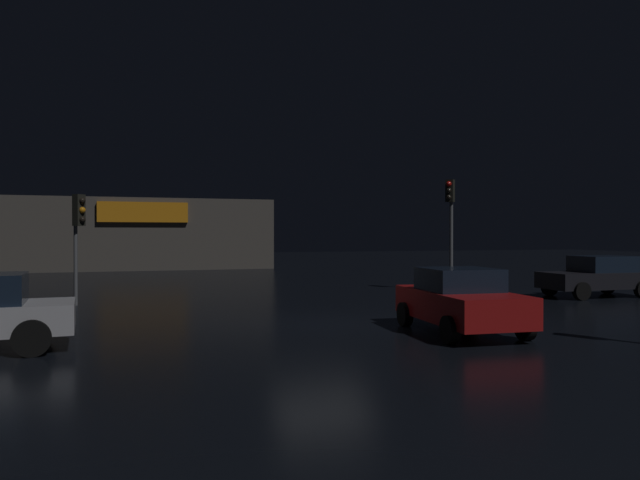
% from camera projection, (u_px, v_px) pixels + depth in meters
% --- Properties ---
extents(ground_plane, '(120.00, 120.00, 0.00)m').
position_uv_depth(ground_plane, '(323.00, 324.00, 15.34)').
color(ground_plane, black).
extents(store_building, '(16.98, 9.28, 4.67)m').
position_uv_depth(store_building, '(142.00, 234.00, 41.80)').
color(store_building, '#4C4742').
rests_on(store_building, ground).
extents(traffic_signal_opposite, '(0.43, 0.41, 4.54)m').
position_uv_depth(traffic_signal_opposite, '(450.00, 212.00, 24.01)').
color(traffic_signal_opposite, '#595B60').
rests_on(traffic_signal_opposite, ground).
extents(traffic_signal_cross_left, '(0.42, 0.42, 3.63)m').
position_uv_depth(traffic_signal_cross_left, '(78.00, 223.00, 19.27)').
color(traffic_signal_cross_left, '#595B60').
rests_on(traffic_signal_cross_left, ground).
extents(car_near, '(2.24, 3.95, 1.52)m').
position_uv_depth(car_near, '(460.00, 300.00, 14.01)').
color(car_near, '#A51414').
rests_on(car_near, ground).
extents(car_far, '(4.10, 1.99, 1.52)m').
position_uv_depth(car_far, '(597.00, 276.00, 22.09)').
color(car_far, black).
rests_on(car_far, ground).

